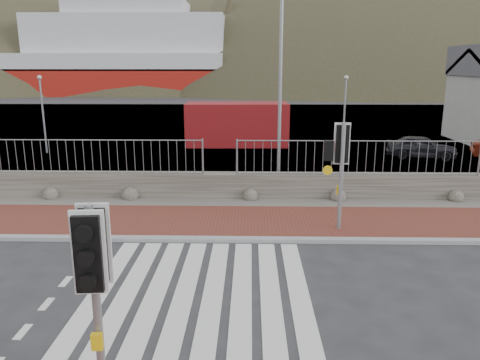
{
  "coord_description": "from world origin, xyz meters",
  "views": [
    {
      "loc": [
        1.06,
        -8.88,
        4.66
      ],
      "look_at": [
        0.8,
        3.0,
        1.72
      ],
      "focal_mm": 35.0,
      "sensor_mm": 36.0,
      "label": 1
    }
  ],
  "objects_px": {
    "traffic_signal_near": "(94,266)",
    "shipping_container": "(237,124)",
    "ferry": "(90,60)",
    "traffic_signal_far": "(341,153)",
    "streetlight": "(284,77)",
    "car_a": "(421,147)"
  },
  "relations": [
    {
      "from": "ferry",
      "to": "traffic_signal_far",
      "type": "bearing_deg",
      "value": -66.19
    },
    {
      "from": "ferry",
      "to": "traffic_signal_far",
      "type": "height_order",
      "value": "ferry"
    },
    {
      "from": "shipping_container",
      "to": "car_a",
      "type": "bearing_deg",
      "value": -23.69
    },
    {
      "from": "ferry",
      "to": "car_a",
      "type": "relative_size",
      "value": 14.54
    },
    {
      "from": "ferry",
      "to": "streetlight",
      "type": "xyz_separation_m",
      "value": [
        26.9,
        -59.81,
        -1.14
      ]
    },
    {
      "from": "ferry",
      "to": "car_a",
      "type": "xyz_separation_m",
      "value": [
        34.44,
        -53.06,
        -4.78
      ]
    },
    {
      "from": "traffic_signal_near",
      "to": "shipping_container",
      "type": "bearing_deg",
      "value": 81.89
    },
    {
      "from": "traffic_signal_near",
      "to": "shipping_container",
      "type": "relative_size",
      "value": 0.5
    },
    {
      "from": "traffic_signal_near",
      "to": "streetlight",
      "type": "bearing_deg",
      "value": 69.42
    },
    {
      "from": "traffic_signal_far",
      "to": "shipping_container",
      "type": "distance_m",
      "value": 15.17
    },
    {
      "from": "ferry",
      "to": "streetlight",
      "type": "relative_size",
      "value": 6.67
    },
    {
      "from": "traffic_signal_near",
      "to": "streetlight",
      "type": "xyz_separation_m",
      "value": [
        3.2,
        11.42,
        2.09
      ]
    },
    {
      "from": "ferry",
      "to": "car_a",
      "type": "distance_m",
      "value": 63.44
    },
    {
      "from": "shipping_container",
      "to": "streetlight",
      "type": "bearing_deg",
      "value": -81.11
    },
    {
      "from": "traffic_signal_near",
      "to": "car_a",
      "type": "height_order",
      "value": "traffic_signal_near"
    },
    {
      "from": "ferry",
      "to": "streetlight",
      "type": "distance_m",
      "value": 65.59
    },
    {
      "from": "ferry",
      "to": "traffic_signal_near",
      "type": "bearing_deg",
      "value": -71.6
    },
    {
      "from": "traffic_signal_far",
      "to": "car_a",
      "type": "xyz_separation_m",
      "value": [
        6.21,
        10.92,
        -1.68
      ]
    },
    {
      "from": "ferry",
      "to": "car_a",
      "type": "height_order",
      "value": "ferry"
    },
    {
      "from": "shipping_container",
      "to": "car_a",
      "type": "height_order",
      "value": "shipping_container"
    },
    {
      "from": "traffic_signal_near",
      "to": "traffic_signal_far",
      "type": "xyz_separation_m",
      "value": [
        4.54,
        7.25,
        0.13
      ]
    },
    {
      "from": "traffic_signal_far",
      "to": "car_a",
      "type": "bearing_deg",
      "value": -120.93
    }
  ]
}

